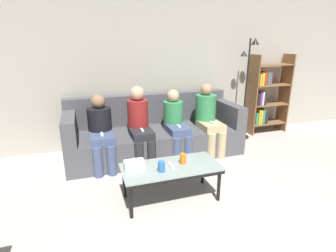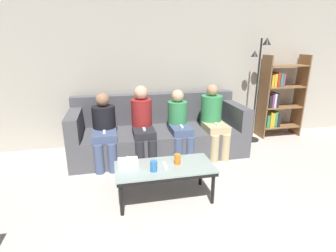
{
  "view_description": "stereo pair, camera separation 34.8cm",
  "coord_description": "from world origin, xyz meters",
  "px_view_note": "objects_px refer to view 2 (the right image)",
  "views": [
    {
      "loc": [
        -1.04,
        -0.87,
        1.74
      ],
      "look_at": [
        0.0,
        2.27,
        0.67
      ],
      "focal_mm": 28.0,
      "sensor_mm": 36.0,
      "label": 1
    },
    {
      "loc": [
        -0.71,
        -0.97,
        1.74
      ],
      "look_at": [
        0.0,
        2.27,
        0.67
      ],
      "focal_mm": 28.0,
      "sensor_mm": 36.0,
      "label": 2
    }
  ],
  "objects_px": {
    "seated_person_left_end": "(104,127)",
    "seated_person_right_end": "(213,118)",
    "tissue_box": "(128,163)",
    "seated_person_mid_right": "(179,123)",
    "game_remote": "(165,165)",
    "standing_lamp": "(258,80)",
    "cup_near_left": "(154,166)",
    "seated_person_mid_left": "(143,122)",
    "coffee_table": "(165,170)",
    "cup_near_right": "(177,159)",
    "bookshelf": "(277,99)",
    "couch": "(159,133)"
  },
  "relations": [
    {
      "from": "standing_lamp",
      "to": "seated_person_right_end",
      "type": "bearing_deg",
      "value": -157.7
    },
    {
      "from": "cup_near_right",
      "to": "seated_person_mid_left",
      "type": "distance_m",
      "value": 1.14
    },
    {
      "from": "cup_near_left",
      "to": "seated_person_mid_left",
      "type": "height_order",
      "value": "seated_person_mid_left"
    },
    {
      "from": "standing_lamp",
      "to": "seated_person_left_end",
      "type": "xyz_separation_m",
      "value": [
        -2.64,
        -0.4,
        -0.55
      ]
    },
    {
      "from": "tissue_box",
      "to": "bookshelf",
      "type": "relative_size",
      "value": 0.14
    },
    {
      "from": "tissue_box",
      "to": "standing_lamp",
      "type": "distance_m",
      "value": 2.86
    },
    {
      "from": "tissue_box",
      "to": "seated_person_mid_right",
      "type": "height_order",
      "value": "seated_person_mid_right"
    },
    {
      "from": "cup_near_left",
      "to": "bookshelf",
      "type": "distance_m",
      "value": 3.17
    },
    {
      "from": "coffee_table",
      "to": "game_remote",
      "type": "xyz_separation_m",
      "value": [
        0.0,
        -0.0,
        0.05
      ]
    },
    {
      "from": "game_remote",
      "to": "seated_person_left_end",
      "type": "bearing_deg",
      "value": 120.59
    },
    {
      "from": "seated_person_mid_left",
      "to": "bookshelf",
      "type": "bearing_deg",
      "value": 11.74
    },
    {
      "from": "game_remote",
      "to": "standing_lamp",
      "type": "relative_size",
      "value": 0.08
    },
    {
      "from": "tissue_box",
      "to": "seated_person_right_end",
      "type": "distance_m",
      "value": 1.78
    },
    {
      "from": "seated_person_left_end",
      "to": "seated_person_right_end",
      "type": "height_order",
      "value": "seated_person_right_end"
    },
    {
      "from": "coffee_table",
      "to": "bookshelf",
      "type": "relative_size",
      "value": 0.73
    },
    {
      "from": "game_remote",
      "to": "tissue_box",
      "type": "bearing_deg",
      "value": 170.63
    },
    {
      "from": "cup_near_right",
      "to": "seated_person_right_end",
      "type": "bearing_deg",
      "value": 52.03
    },
    {
      "from": "bookshelf",
      "to": "seated_person_mid_left",
      "type": "relative_size",
      "value": 1.35
    },
    {
      "from": "bookshelf",
      "to": "seated_person_right_end",
      "type": "height_order",
      "value": "bookshelf"
    },
    {
      "from": "bookshelf",
      "to": "seated_person_mid_left",
      "type": "bearing_deg",
      "value": -168.26
    },
    {
      "from": "coffee_table",
      "to": "tissue_box",
      "type": "relative_size",
      "value": 5.02
    },
    {
      "from": "cup_near_left",
      "to": "seated_person_left_end",
      "type": "height_order",
      "value": "seated_person_left_end"
    },
    {
      "from": "bookshelf",
      "to": "seated_person_left_end",
      "type": "xyz_separation_m",
      "value": [
        -3.16,
        -0.54,
        -0.16
      ]
    },
    {
      "from": "coffee_table",
      "to": "seated_person_right_end",
      "type": "xyz_separation_m",
      "value": [
        1.02,
        1.14,
        0.22
      ]
    },
    {
      "from": "seated_person_mid_left",
      "to": "seated_person_right_end",
      "type": "distance_m",
      "value": 1.12
    },
    {
      "from": "cup_near_right",
      "to": "standing_lamp",
      "type": "xyz_separation_m",
      "value": [
        1.82,
        1.5,
        0.64
      ]
    },
    {
      "from": "cup_near_right",
      "to": "bookshelf",
      "type": "bearing_deg",
      "value": 35.06
    },
    {
      "from": "cup_near_left",
      "to": "seated_person_mid_left",
      "type": "relative_size",
      "value": 0.11
    },
    {
      "from": "bookshelf",
      "to": "seated_person_mid_right",
      "type": "bearing_deg",
      "value": -164.89
    },
    {
      "from": "tissue_box",
      "to": "couch",
      "type": "bearing_deg",
      "value": 65.78
    },
    {
      "from": "cup_near_right",
      "to": "seated_person_right_end",
      "type": "relative_size",
      "value": 0.11
    },
    {
      "from": "bookshelf",
      "to": "coffee_table",
      "type": "bearing_deg",
      "value": -146.23
    },
    {
      "from": "cup_near_left",
      "to": "standing_lamp",
      "type": "xyz_separation_m",
      "value": [
        2.11,
        1.61,
        0.64
      ]
    },
    {
      "from": "cup_near_left",
      "to": "bookshelf",
      "type": "relative_size",
      "value": 0.08
    },
    {
      "from": "cup_near_left",
      "to": "tissue_box",
      "type": "distance_m",
      "value": 0.3
    },
    {
      "from": "tissue_box",
      "to": "seated_person_mid_left",
      "type": "distance_m",
      "value": 1.11
    },
    {
      "from": "cup_near_right",
      "to": "standing_lamp",
      "type": "distance_m",
      "value": 2.45
    },
    {
      "from": "seated_person_mid_left",
      "to": "seated_person_mid_right",
      "type": "xyz_separation_m",
      "value": [
        0.56,
        -0.01,
        -0.04
      ]
    },
    {
      "from": "game_remote",
      "to": "seated_person_mid_right",
      "type": "xyz_separation_m",
      "value": [
        0.46,
        1.12,
        0.13
      ]
    },
    {
      "from": "game_remote",
      "to": "bookshelf",
      "type": "height_order",
      "value": "bookshelf"
    },
    {
      "from": "seated_person_left_end",
      "to": "seated_person_mid_left",
      "type": "relative_size",
      "value": 0.92
    },
    {
      "from": "standing_lamp",
      "to": "seated_person_mid_left",
      "type": "height_order",
      "value": "standing_lamp"
    },
    {
      "from": "standing_lamp",
      "to": "seated_person_left_end",
      "type": "bearing_deg",
      "value": -171.32
    },
    {
      "from": "game_remote",
      "to": "seated_person_left_end",
      "type": "relative_size",
      "value": 0.14
    },
    {
      "from": "cup_near_left",
      "to": "game_remote",
      "type": "height_order",
      "value": "cup_near_left"
    },
    {
      "from": "standing_lamp",
      "to": "seated_person_left_end",
      "type": "height_order",
      "value": "standing_lamp"
    },
    {
      "from": "bookshelf",
      "to": "seated_person_right_end",
      "type": "bearing_deg",
      "value": -160.15
    },
    {
      "from": "cup_near_left",
      "to": "bookshelf",
      "type": "xyz_separation_m",
      "value": [
        2.63,
        1.76,
        0.25
      ]
    },
    {
      "from": "seated_person_mid_left",
      "to": "seated_person_right_end",
      "type": "height_order",
      "value": "seated_person_mid_left"
    },
    {
      "from": "seated_person_left_end",
      "to": "seated_person_right_end",
      "type": "distance_m",
      "value": 1.68
    }
  ]
}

